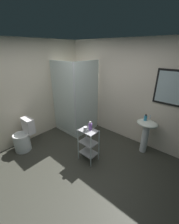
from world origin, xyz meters
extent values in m
cube|color=#33342C|center=(0.00, 0.00, -0.01)|extent=(4.20, 4.20, 0.02)
cube|color=beige|center=(0.00, 1.85, 1.25)|extent=(4.20, 0.10, 2.50)
cube|color=black|center=(0.94, 1.78, 1.54)|extent=(0.56, 0.03, 0.72)
cube|color=silver|center=(0.94, 1.76, 1.54)|extent=(0.48, 0.01, 0.64)
cube|color=beige|center=(-1.85, 0.00, 1.25)|extent=(0.10, 4.20, 2.50)
cube|color=white|center=(-1.31, 1.28, 0.05)|extent=(0.90, 0.90, 0.10)
cube|color=silver|center=(-1.31, 0.83, 1.05)|extent=(0.90, 0.02, 1.90)
cube|color=silver|center=(-0.86, 1.28, 1.05)|extent=(0.02, 0.90, 1.90)
cylinder|color=silver|center=(-0.86, 0.83, 1.05)|extent=(0.04, 0.04, 1.90)
cylinder|color=silver|center=(-1.31, 1.28, 0.10)|extent=(0.08, 0.08, 0.00)
cylinder|color=white|center=(0.72, 1.52, 0.34)|extent=(0.15, 0.15, 0.68)
ellipsoid|color=white|center=(0.72, 1.52, 0.75)|extent=(0.46, 0.37, 0.13)
cylinder|color=silver|center=(0.72, 1.64, 0.86)|extent=(0.03, 0.03, 0.10)
cylinder|color=white|center=(-1.48, -0.36, 0.20)|extent=(0.37, 0.37, 0.40)
torus|color=white|center=(-1.48, -0.36, 0.42)|extent=(0.37, 0.37, 0.04)
cube|color=white|center=(-1.48, -0.14, 0.58)|extent=(0.35, 0.17, 0.36)
cylinder|color=silver|center=(-0.25, 0.31, 0.37)|extent=(0.02, 0.02, 0.74)
cylinder|color=silver|center=(0.11, 0.31, 0.37)|extent=(0.02, 0.02, 0.74)
cylinder|color=silver|center=(-0.25, 0.57, 0.37)|extent=(0.02, 0.02, 0.74)
cylinder|color=silver|center=(0.11, 0.57, 0.37)|extent=(0.02, 0.02, 0.74)
cube|color=#99999E|center=(-0.07, 0.44, 0.18)|extent=(0.36, 0.26, 0.02)
cube|color=#99999E|center=(-0.07, 0.44, 0.45)|extent=(0.36, 0.26, 0.02)
cube|color=#99999E|center=(-0.07, 0.44, 0.73)|extent=(0.36, 0.26, 0.02)
cylinder|color=#389ED1|center=(0.66, 1.51, 0.87)|extent=(0.06, 0.06, 0.11)
cylinder|color=black|center=(0.66, 1.51, 0.94)|extent=(0.03, 0.03, 0.03)
cylinder|color=#8053AC|center=(-0.06, 0.49, 0.81)|extent=(0.07, 0.07, 0.15)
cylinder|color=silver|center=(-0.06, 0.49, 0.91)|extent=(0.04, 0.04, 0.04)
cylinder|color=silver|center=(-0.09, 0.38, 0.79)|extent=(0.08, 0.08, 0.10)
camera|label=1|loc=(1.65, -1.47, 2.27)|focal=23.43mm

